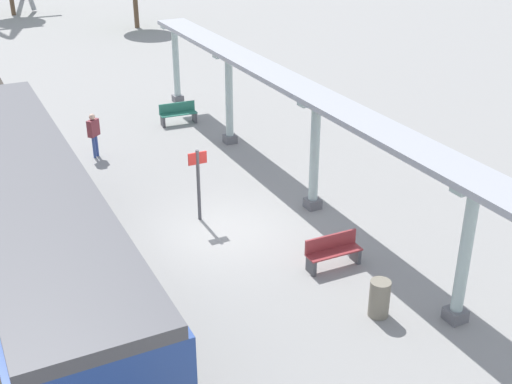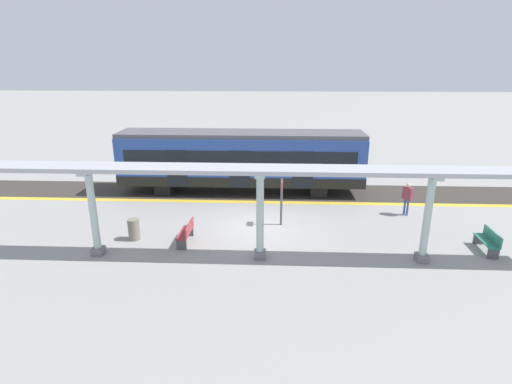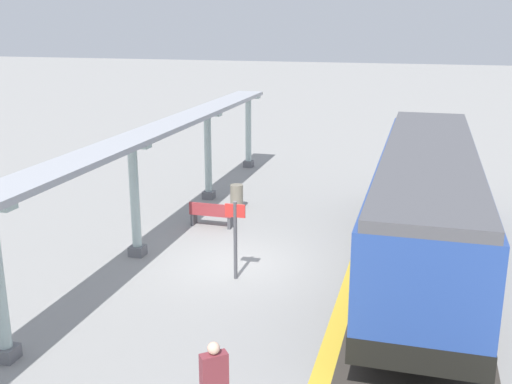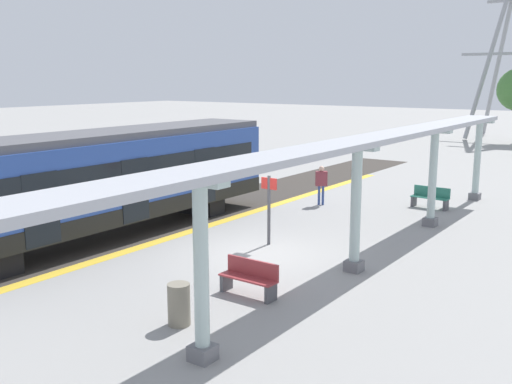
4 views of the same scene
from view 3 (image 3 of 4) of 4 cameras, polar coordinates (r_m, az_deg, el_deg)
name	(u,v)px [view 3 (image 3 of 4)]	position (r m, az deg, el deg)	size (l,w,h in m)	color
ground_plane	(237,264)	(17.88, -1.75, -6.75)	(176.00, 176.00, 0.00)	gray
tactile_edge_strip	(353,277)	(17.25, 9.00, -7.79)	(0.43, 30.90, 0.01)	gold
trackbed	(420,284)	(17.18, 15.08, -8.28)	(3.20, 42.90, 0.01)	#38332D
train_near_carriage	(426,206)	(17.73, 15.55, -1.25)	(2.65, 13.63, 3.48)	#294998
canopy_pillar_nearest	(248,131)	(29.19, -0.72, 5.70)	(1.10, 0.44, 3.43)	slate
canopy_pillar_second	(208,156)	(23.93, -4.50, 3.41)	(1.10, 0.44, 3.43)	slate
canopy_pillar_third	(135,200)	(18.31, -11.24, -0.72)	(1.10, 0.44, 3.43)	slate
canopy_beam	(133,140)	(17.98, -11.41, 4.78)	(1.20, 24.52, 0.16)	#A8AAB2
bench_mid_platform	(211,214)	(20.92, -4.19, -2.10)	(1.51, 0.46, 0.86)	#993236
trash_bin	(237,196)	(22.93, -1.82, -0.42)	(0.48, 0.48, 0.91)	gray
platform_info_sign	(235,233)	(16.46, -1.94, -3.82)	(0.56, 0.10, 2.20)	#4C4C51
passenger_waiting_near_edge	(214,374)	(10.89, -3.93, -16.61)	(0.50, 0.46, 1.63)	#354A8A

